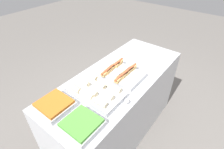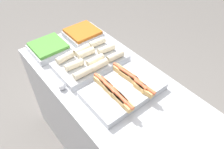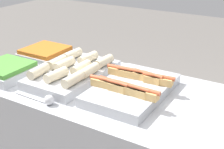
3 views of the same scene
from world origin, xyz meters
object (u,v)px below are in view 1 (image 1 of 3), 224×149
tray_hotdogs (119,73)px  tray_wraps (95,91)px  serving_spoon_near (126,102)px  tray_side_back (55,105)px  tray_side_front (82,125)px

tray_hotdogs → tray_wraps: bearing=179.5°
tray_wraps → serving_spoon_near: 0.30m
tray_wraps → tray_hotdogs: bearing=-0.5°
tray_side_back → serving_spoon_near: (0.40, -0.44, -0.02)m
tray_hotdogs → serving_spoon_near: bearing=-135.9°
tray_side_back → tray_hotdogs: bearing=-12.6°
tray_side_back → tray_wraps: bearing=-24.5°
tray_hotdogs → tray_side_back: size_ratio=1.86×
serving_spoon_near → tray_side_back: bearing=132.2°
serving_spoon_near → tray_wraps: bearing=102.8°
tray_hotdogs → tray_wraps: same height
tray_side_front → serving_spoon_near: size_ratio=1.12×
tray_side_front → tray_hotdogs: bearing=13.2°
tray_hotdogs → tray_side_front: size_ratio=1.86×
tray_hotdogs → serving_spoon_near: (-0.30, -0.29, -0.02)m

